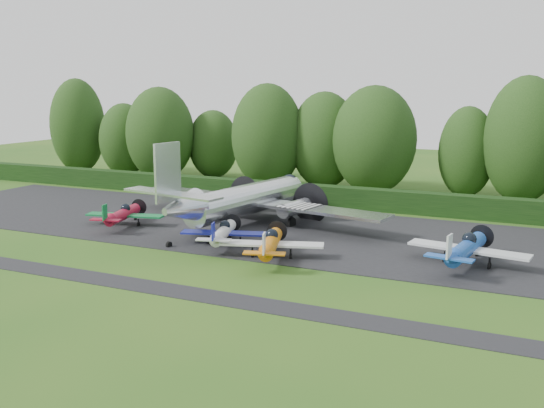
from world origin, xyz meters
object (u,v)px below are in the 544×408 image
at_px(light_plane_orange, 271,243).
at_px(light_plane_blue, 466,248).
at_px(transport_plane, 245,199).
at_px(light_plane_white, 224,232).
at_px(light_plane_red, 123,214).

bearing_deg(light_plane_orange, light_plane_blue, 34.03).
bearing_deg(light_plane_blue, transport_plane, 156.27).
xyz_separation_m(light_plane_white, light_plane_blue, (16.54, 1.81, 0.20)).
relative_size(transport_plane, light_plane_orange, 3.32).
relative_size(light_plane_white, light_plane_orange, 0.91).
bearing_deg(light_plane_blue, light_plane_orange, -171.99).
height_order(light_plane_red, light_plane_white, light_plane_red).
bearing_deg(light_plane_orange, transport_plane, 143.49).
xyz_separation_m(transport_plane, light_plane_red, (-8.84, -4.73, -1.12)).
xyz_separation_m(transport_plane, light_plane_orange, (6.19, -8.49, -1.05)).
relative_size(light_plane_white, light_plane_blue, 0.83).
bearing_deg(transport_plane, light_plane_orange, -64.70).
bearing_deg(transport_plane, light_plane_blue, -25.91).
relative_size(light_plane_red, light_plane_blue, 0.86).
height_order(transport_plane, light_plane_orange, transport_plane).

